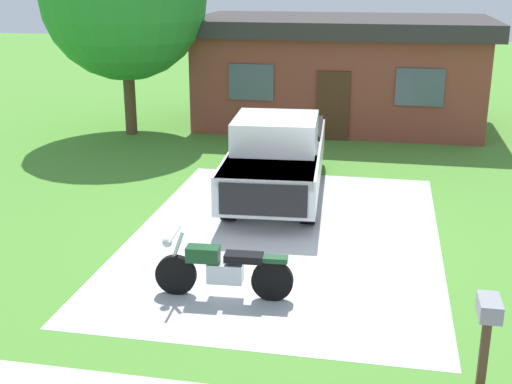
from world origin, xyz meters
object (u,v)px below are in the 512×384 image
Objects in this scene: mailbox at (488,320)px; neighbor_house at (340,70)px; motorcycle at (222,269)px; pickup_truck at (277,154)px.

mailbox is 15.47m from neighbor_house.
motorcycle is 0.39× the size of pickup_truck.
neighbor_house is (-2.92, 15.17, 0.81)m from mailbox.
neighbor_house is at bearing 86.56° from motorcycle.
pickup_truck is 8.05m from neighbor_house.
motorcycle is at bearing -89.98° from pickup_truck.
motorcycle is at bearing -93.44° from neighbor_house.
pickup_truck is at bearing 90.02° from motorcycle.
motorcycle is 5.37m from pickup_truck.
mailbox is (3.72, -1.86, 0.51)m from motorcycle.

